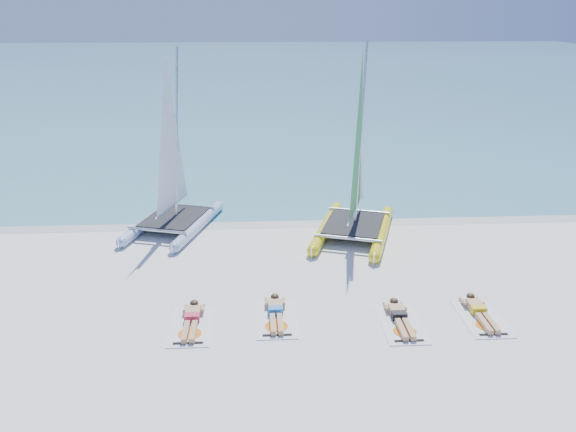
% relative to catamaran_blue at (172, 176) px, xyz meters
% --- Properties ---
extents(ground, '(140.00, 140.00, 0.00)m').
position_rel_catamaran_blue_xyz_m(ground, '(3.75, -5.18, -1.88)').
color(ground, silver).
rests_on(ground, ground).
extents(sea, '(140.00, 115.00, 0.01)m').
position_rel_catamaran_blue_xyz_m(sea, '(3.75, 57.82, -1.88)').
color(sea, '#72BBBE').
rests_on(sea, ground).
extents(wet_sand_strip, '(140.00, 1.40, 0.01)m').
position_rel_catamaran_blue_xyz_m(wet_sand_strip, '(3.75, 0.32, -1.88)').
color(wet_sand_strip, beige).
rests_on(wet_sand_strip, ground).
extents(catamaran_blue, '(3.43, 5.06, 6.31)m').
position_rel_catamaran_blue_xyz_m(catamaran_blue, '(0.00, 0.00, 0.00)').
color(catamaran_blue, '#AEC4E5').
rests_on(catamaran_blue, ground).
extents(catamaran_yellow, '(3.67, 5.28, 6.56)m').
position_rel_catamaran_blue_xyz_m(catamaran_yellow, '(6.36, -0.66, 0.18)').
color(catamaran_yellow, yellow).
rests_on(catamaran_yellow, ground).
extents(towel_a, '(1.00, 1.85, 0.02)m').
position_rel_catamaran_blue_xyz_m(towel_a, '(1.26, -6.80, -1.87)').
color(towel_a, white).
rests_on(towel_a, ground).
extents(sunbather_a, '(0.37, 1.73, 0.26)m').
position_rel_catamaran_blue_xyz_m(sunbather_a, '(1.26, -6.61, -1.76)').
color(sunbather_a, tan).
rests_on(sunbather_a, towel_a).
extents(towel_b, '(1.00, 1.85, 0.02)m').
position_rel_catamaran_blue_xyz_m(towel_b, '(3.34, -6.58, -1.87)').
color(towel_b, white).
rests_on(towel_b, ground).
extents(sunbather_b, '(0.37, 1.73, 0.26)m').
position_rel_catamaran_blue_xyz_m(sunbather_b, '(3.34, -6.39, -1.76)').
color(sunbather_b, tan).
rests_on(sunbather_b, towel_b).
extents(towel_c, '(1.00, 1.85, 0.02)m').
position_rel_catamaran_blue_xyz_m(towel_c, '(6.40, -7.00, -1.87)').
color(towel_c, white).
rests_on(towel_c, ground).
extents(sunbather_c, '(0.37, 1.73, 0.26)m').
position_rel_catamaran_blue_xyz_m(sunbather_c, '(6.40, -6.80, -1.76)').
color(sunbather_c, tan).
rests_on(sunbather_c, towel_c).
extents(towel_d, '(1.00, 1.85, 0.02)m').
position_rel_catamaran_blue_xyz_m(towel_d, '(8.48, -6.84, -1.87)').
color(towel_d, white).
rests_on(towel_d, ground).
extents(sunbather_d, '(0.37, 1.73, 0.26)m').
position_rel_catamaran_blue_xyz_m(sunbather_d, '(8.48, -6.65, -1.76)').
color(sunbather_d, tan).
rests_on(sunbather_d, towel_d).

